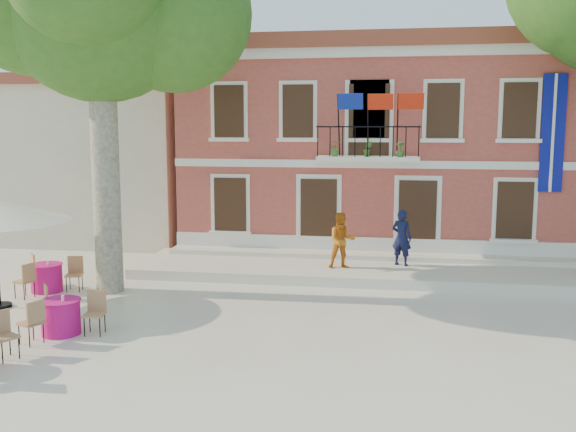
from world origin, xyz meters
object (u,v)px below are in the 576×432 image
at_px(plane_tree_west, 99,3).
at_px(pedestrian_navy, 402,237).
at_px(cafe_table_3, 46,276).
at_px(cafe_table_0, 61,315).
at_px(pedestrian_orange, 342,241).

relative_size(plane_tree_west, pedestrian_navy, 6.07).
relative_size(plane_tree_west, cafe_table_3, 5.72).
xyz_separation_m(plane_tree_west, cafe_table_0, (0.52, -3.62, -7.26)).
xyz_separation_m(plane_tree_west, cafe_table_3, (-1.72, -0.30, -7.26)).
xyz_separation_m(pedestrian_orange, cafe_table_0, (-5.66, -6.21, -0.71)).
height_order(pedestrian_navy, pedestrian_orange, pedestrian_navy).
distance_m(pedestrian_navy, cafe_table_3, 10.34).
bearing_deg(pedestrian_orange, cafe_table_0, -145.91).
bearing_deg(cafe_table_3, plane_tree_west, 10.07).
distance_m(cafe_table_0, cafe_table_3, 4.00).
bearing_deg(pedestrian_orange, pedestrian_navy, 8.22).
bearing_deg(cafe_table_3, pedestrian_navy, 20.41).
height_order(pedestrian_navy, cafe_table_3, pedestrian_navy).
bearing_deg(cafe_table_0, plane_tree_west, 98.18).
relative_size(plane_tree_west, pedestrian_orange, 6.23).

